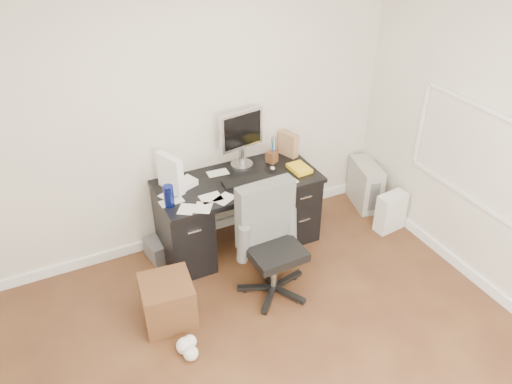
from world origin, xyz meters
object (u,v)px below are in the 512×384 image
keyboard (247,181)px  office_chair (274,245)px  desk (238,211)px  lcd_monitor (241,139)px  wicker_basket (168,302)px  pc_tower (365,184)px

keyboard → office_chair: bearing=-89.0°
desk → lcd_monitor: bearing=56.9°
wicker_basket → keyboard: bearing=30.4°
desk → wicker_basket: (-0.93, -0.66, -0.20)m
lcd_monitor → keyboard: 0.42m
lcd_monitor → keyboard: size_ratio=1.29×
lcd_monitor → pc_tower: size_ratio=1.15×
lcd_monitor → keyboard: bearing=-116.2°
lcd_monitor → pc_tower: bearing=-16.6°
lcd_monitor → pc_tower: 1.61m
office_chair → wicker_basket: bearing=173.3°
keyboard → wicker_basket: (-0.98, -0.58, -0.56)m
wicker_basket → lcd_monitor: bearing=39.3°
wicker_basket → pc_tower: bearing=16.0°
pc_tower → keyboard: bearing=-161.1°
desk → office_chair: size_ratio=1.47×
lcd_monitor → wicker_basket: size_ratio=1.41×
desk → keyboard: (0.05, -0.08, 0.36)m
lcd_monitor → keyboard: lcd_monitor is taller
pc_tower → wicker_basket: pc_tower is taller
desk → office_chair: (-0.00, -0.73, 0.11)m
desk → pc_tower: bearing=1.8°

